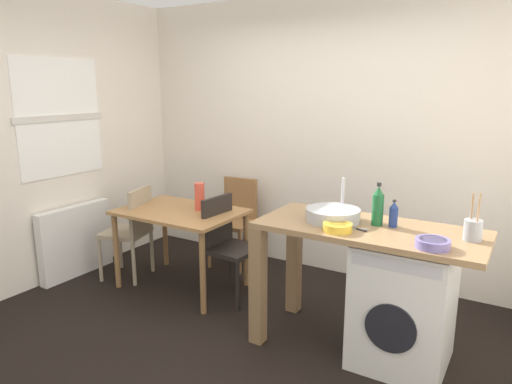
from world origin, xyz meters
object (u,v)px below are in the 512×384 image
Objects in this scene: chair_opposite at (227,242)px; bottle_squat_brown at (394,215)px; dining_table at (180,220)px; bottle_tall_green at (378,206)px; mixing_bowl at (338,227)px; colander at (433,243)px; vase at (200,197)px; chair_spare_by_wall at (236,216)px; utensil_crock at (473,230)px; chair_person_seat at (132,228)px; washing_machine at (403,303)px.

chair_opposite is 1.56m from bottle_squat_brown.
bottle_tall_green is at bearing -3.52° from dining_table.
mixing_bowl is (-0.28, -0.28, -0.06)m from bottle_squat_brown.
bottle_squat_brown is 0.94× the size of colander.
chair_opposite is at bearing 6.66° from dining_table.
bottle_squat_brown is at bearing -6.37° from vase.
chair_spare_by_wall is 2.50m from colander.
utensil_crock is at bearing 56.30° from colander.
colander is (2.26, -0.40, 0.31)m from dining_table.
colander reaches higher than mixing_bowl.
vase reaches higher than chair_person_seat.
colander reaches higher than chair_person_seat.
chair_opposite is 1.34m from mixing_bowl.
dining_table is at bearing 167.12° from mixing_bowl.
bottle_tall_green reaches higher than chair_person_seat.
bottle_tall_green is 1.53× the size of mixing_bowl.
vase is (-1.92, 0.28, 0.44)m from washing_machine.
utensil_crock is (0.37, 0.05, 0.56)m from washing_machine.
chair_person_seat is at bearing -171.73° from dining_table.
chair_spare_by_wall is 2.20m from washing_machine.
bottle_tall_green reaches higher than chair_opposite.
bottle_tall_green is at bearing -7.18° from vase.
colander reaches higher than dining_table.
colander is (0.60, -0.02, 0.00)m from mixing_bowl.
chair_spare_by_wall is 3.00× the size of utensil_crock.
bottle_tall_green is (-0.23, 0.07, 0.62)m from washing_machine.
bottle_tall_green reaches higher than washing_machine.
bottle_squat_brown is 0.49m from utensil_crock.
bottle_squat_brown is at bearing 44.50° from mixing_bowl.
utensil_crock reaches higher than mixing_bowl.
vase is (-1.80, 0.20, -0.14)m from bottle_squat_brown.
dining_table is at bearing -97.59° from chair_person_seat.
vase reaches higher than chair_spare_by_wall.
vase is at bearing 89.84° from chair_spare_by_wall.
bottle_tall_green is 0.34m from mixing_bowl.
colander is (0.31, -0.30, -0.05)m from bottle_squat_brown.
bottle_squat_brown reaches higher than chair_opposite.
colander reaches higher than washing_machine.
chair_person_seat is 2.62m from washing_machine.
mixing_bowl is at bearing -12.88° from dining_table.
bottle_tall_green is 1.57× the size of bottle_squat_brown.
utensil_crock reaches higher than vase.
chair_person_seat is 4.79× the size of bottle_squat_brown.
vase is (-0.33, 0.04, 0.36)m from chair_opposite.
mixing_bowl is at bearing -17.61° from vase.
mixing_bowl reaches higher than chair_person_seat.
bottle_tall_green is (1.75, -0.89, 0.55)m from chair_spare_by_wall.
bottle_squat_brown is (1.95, -0.10, 0.36)m from dining_table.
utensil_crock reaches higher than colander.
colander is (2.81, -0.32, 0.44)m from chair_person_seat.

